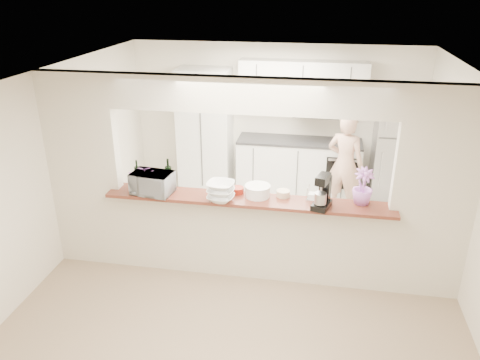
% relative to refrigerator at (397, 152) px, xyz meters
% --- Properties ---
extents(floor, '(6.00, 6.00, 0.00)m').
position_rel_refrigerator_xyz_m(floor, '(-2.05, -2.65, -0.85)').
color(floor, tan).
rests_on(floor, ground).
extents(tile_overlay, '(5.00, 2.90, 0.01)m').
position_rel_refrigerator_xyz_m(tile_overlay, '(-2.05, -1.10, -0.84)').
color(tile_overlay, beige).
rests_on(tile_overlay, floor).
extents(partition, '(5.00, 0.15, 2.50)m').
position_rel_refrigerator_xyz_m(partition, '(-2.05, -2.65, 0.63)').
color(partition, beige).
rests_on(partition, floor).
extents(bar_counter, '(3.40, 0.38, 1.09)m').
position_rel_refrigerator_xyz_m(bar_counter, '(-2.05, -2.65, -0.27)').
color(bar_counter, beige).
rests_on(bar_counter, floor).
extents(kitchen_cabinets, '(3.15, 0.62, 2.25)m').
position_rel_refrigerator_xyz_m(kitchen_cabinets, '(-2.24, 0.07, 0.12)').
color(kitchen_cabinets, silver).
rests_on(kitchen_cabinets, floor).
extents(refrigerator, '(0.75, 0.70, 1.70)m').
position_rel_refrigerator_xyz_m(refrigerator, '(0.00, 0.00, 0.00)').
color(refrigerator, '#9C9CA0').
rests_on(refrigerator, floor).
extents(flower_left, '(0.35, 0.32, 0.33)m').
position_rel_refrigerator_xyz_m(flower_left, '(-3.35, -2.68, 0.41)').
color(flower_left, '#CC6CB7').
rests_on(flower_left, bar_counter).
extents(wine_bottle_a, '(0.07, 0.07, 0.34)m').
position_rel_refrigerator_xyz_m(wine_bottle_a, '(-3.45, -2.58, 0.37)').
color(wine_bottle_a, black).
rests_on(wine_bottle_a, bar_counter).
extents(wine_bottle_b, '(0.08, 0.08, 0.39)m').
position_rel_refrigerator_xyz_m(wine_bottle_b, '(-3.05, -2.58, 0.39)').
color(wine_bottle_b, black).
rests_on(wine_bottle_b, bar_counter).
extents(toaster_oven, '(0.51, 0.38, 0.26)m').
position_rel_refrigerator_xyz_m(toaster_oven, '(-3.20, -2.75, 0.37)').
color(toaster_oven, '#A5A6AA').
rests_on(toaster_oven, bar_counter).
extents(serving_bowls, '(0.34, 0.34, 0.23)m').
position_rel_refrigerator_xyz_m(serving_bowls, '(-2.35, -2.82, 0.35)').
color(serving_bowls, white).
rests_on(serving_bowls, bar_counter).
extents(plate_stack_a, '(0.31, 0.31, 0.14)m').
position_rel_refrigerator_xyz_m(plate_stack_a, '(-1.95, -2.62, 0.31)').
color(plate_stack_a, white).
rests_on(plate_stack_a, bar_counter).
extents(plate_stack_b, '(0.27, 0.27, 0.09)m').
position_rel_refrigerator_xyz_m(plate_stack_b, '(-1.95, -2.62, 0.29)').
color(plate_stack_b, white).
rests_on(plate_stack_b, bar_counter).
extents(red_bowl, '(0.16, 0.16, 0.07)m').
position_rel_refrigerator_xyz_m(red_bowl, '(-2.20, -2.57, 0.28)').
color(red_bowl, maroon).
rests_on(red_bowl, bar_counter).
extents(tan_bowl, '(0.16, 0.16, 0.07)m').
position_rel_refrigerator_xyz_m(tan_bowl, '(-1.65, -2.57, 0.28)').
color(tan_bowl, beige).
rests_on(tan_bowl, bar_counter).
extents(utensil_caddy, '(0.26, 0.18, 0.23)m').
position_rel_refrigerator_xyz_m(utensil_caddy, '(-1.25, -2.60, 0.34)').
color(utensil_caddy, silver).
rests_on(utensil_caddy, bar_counter).
extents(stand_mixer, '(0.25, 0.31, 0.40)m').
position_rel_refrigerator_xyz_m(stand_mixer, '(-1.20, -2.79, 0.42)').
color(stand_mixer, black).
rests_on(stand_mixer, bar_counter).
extents(flower_right, '(0.30, 0.30, 0.42)m').
position_rel_refrigerator_xyz_m(flower_right, '(-0.75, -2.60, 0.45)').
color(flower_right, '#B96CC9').
rests_on(flower_right, bar_counter).
extents(person, '(0.68, 0.57, 1.59)m').
position_rel_refrigerator_xyz_m(person, '(-0.85, -0.60, -0.05)').
color(person, tan).
rests_on(person, floor).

